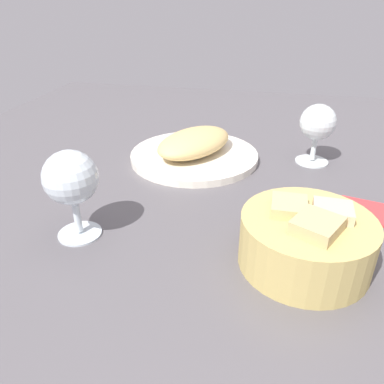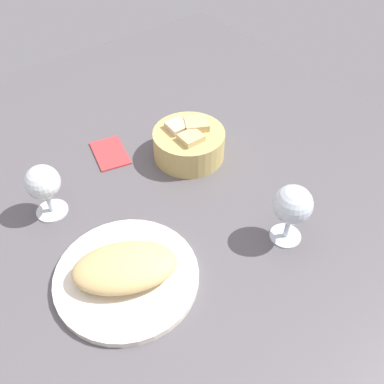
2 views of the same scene
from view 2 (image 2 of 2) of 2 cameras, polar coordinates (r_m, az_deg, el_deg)
name	(u,v)px [view 2 (image 2 of 2)]	position (r cm, az deg, el deg)	size (l,w,h in cm)	color
ground_plane	(146,215)	(88.91, -6.17, -3.08)	(140.00, 140.00, 2.00)	#555256
plate	(127,277)	(78.13, -8.64, -11.02)	(25.54, 25.54, 1.40)	white
omelette	(125,267)	(75.73, -8.88, -9.79)	(18.12, 10.72, 4.46)	#D7B36F
lettuce_garnish	(91,280)	(77.12, -13.18, -11.29)	(4.04, 4.04, 1.48)	#397D29
bread_basket	(189,143)	(98.10, -0.41, 6.52)	(16.19, 16.19, 8.23)	tan
wine_glass_near	(292,207)	(79.22, 13.14, -1.89)	(7.31, 7.31, 12.64)	silver
wine_glass_far	(43,184)	(87.11, -19.09, 0.96)	(6.81, 6.81, 11.66)	silver
folded_napkin	(110,152)	(102.38, -10.82, 5.17)	(11.00, 7.00, 0.80)	red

